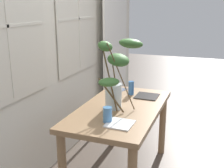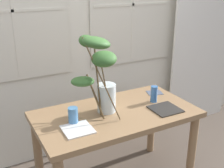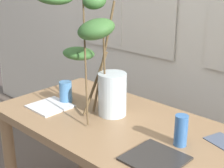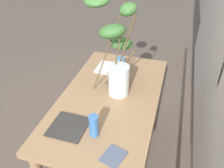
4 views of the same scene
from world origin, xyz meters
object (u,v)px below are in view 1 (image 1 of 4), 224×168
at_px(dining_table, 121,118).
at_px(drinking_glass_blue_right, 131,88).
at_px(plate_square_right, 147,96).
at_px(vase_with_branches, 116,76).
at_px(drinking_glass_blue_left, 108,115).
at_px(plate_square_left, 120,124).

distance_m(dining_table, drinking_glass_blue_right, 0.44).
bearing_deg(plate_square_right, vase_with_branches, 163.14).
distance_m(vase_with_branches, drinking_glass_blue_left, 0.36).
height_order(drinking_glass_blue_left, plate_square_right, drinking_glass_blue_left).
bearing_deg(plate_square_right, plate_square_left, 177.47).
relative_size(plate_square_left, plate_square_right, 0.92).
bearing_deg(plate_square_left, drinking_glass_blue_right, 10.40).
relative_size(drinking_glass_blue_left, plate_square_left, 0.61).
height_order(vase_with_branches, plate_square_right, vase_with_branches).
xyz_separation_m(vase_with_branches, drinking_glass_blue_left, (-0.24, -0.01, -0.27)).
distance_m(vase_with_branches, drinking_glass_blue_right, 0.59).
bearing_deg(drinking_glass_blue_left, dining_table, 2.16).
bearing_deg(dining_table, vase_with_branches, 179.85).
height_order(drinking_glass_blue_left, drinking_glass_blue_right, drinking_glass_blue_right).
bearing_deg(plate_square_left, plate_square_right, -2.53).
bearing_deg(plate_square_right, drinking_glass_blue_left, 169.27).
height_order(dining_table, drinking_glass_blue_right, drinking_glass_blue_right).
bearing_deg(drinking_glass_blue_left, drinking_glass_blue_right, 2.47).
relative_size(drinking_glass_blue_right, plate_square_left, 0.69).
bearing_deg(plate_square_left, vase_with_branches, 26.71).
xyz_separation_m(vase_with_branches, drinking_glass_blue_right, (0.53, 0.02, -0.26)).
height_order(plate_square_left, plate_square_right, same).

